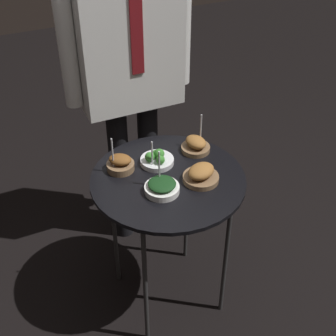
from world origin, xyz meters
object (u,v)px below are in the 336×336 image
Objects in this scene: bowl_broccoli_back_right at (156,159)px; waiter_figure at (129,57)px; bowl_roast_far_rim at (120,164)px; bowl_spinach_center at (162,187)px; bowl_roast_back_left at (196,145)px; serving_cart at (168,189)px; bowl_roast_mid_left at (201,174)px.

bowl_broccoli_back_right is 0.09× the size of waiter_figure.
bowl_roast_far_rim is 0.52m from waiter_figure.
bowl_roast_far_rim is 0.99× the size of bowl_spinach_center.
bowl_roast_back_left is at bearing -1.35° from bowl_roast_far_rim.
bowl_broccoli_back_right reaches higher than serving_cart.
bowl_spinach_center is (-0.05, -0.18, 0.00)m from bowl_broccoli_back_right.
bowl_roast_back_left is 0.51m from waiter_figure.
bowl_spinach_center is at bearing -129.65° from serving_cart.
waiter_figure is at bearing 85.62° from serving_cart.
bowl_roast_back_left is at bearing 38.10° from bowl_spinach_center.
waiter_figure reaches higher than bowl_roast_far_rim.
bowl_roast_mid_left is 0.66m from waiter_figure.
serving_cart is 5.14× the size of bowl_broccoli_back_right.
bowl_roast_far_rim is (-0.16, 0.14, 0.09)m from serving_cart.
waiter_figure is at bearing 62.40° from bowl_roast_far_rim.
serving_cart is 0.44× the size of waiter_figure.
bowl_roast_far_rim is 0.23m from bowl_spinach_center.
bowl_roast_back_left is 0.33m from bowl_spinach_center.
bowl_roast_back_left is (0.20, 0.13, 0.09)m from serving_cart.
bowl_roast_back_left is at bearing 68.16° from bowl_roast_mid_left.
waiter_figure is (0.20, 0.38, 0.29)m from bowl_roast_far_rim.
bowl_broccoli_back_right is 0.98× the size of bowl_roast_mid_left.
bowl_broccoli_back_right is at bearing 73.39° from bowl_spinach_center.
bowl_roast_far_rim is 0.36m from bowl_roast_back_left.
waiter_figure is at bearing 97.30° from bowl_roast_mid_left.
bowl_spinach_center is 0.67m from waiter_figure.
serving_cart is 5.02× the size of bowl_roast_mid_left.
bowl_roast_far_rim is at bearing 115.28° from bowl_spinach_center.
bowl_broccoli_back_right is at bearing -96.35° from waiter_figure.
waiter_figure reaches higher than bowl_roast_back_left.
bowl_broccoli_back_right is 0.22m from bowl_roast_mid_left.
serving_cart is 0.64m from waiter_figure.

